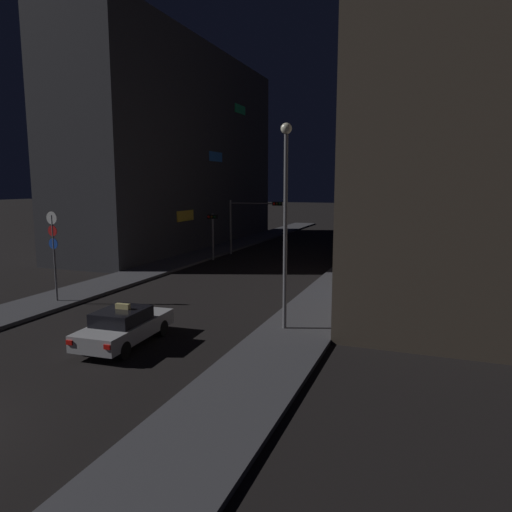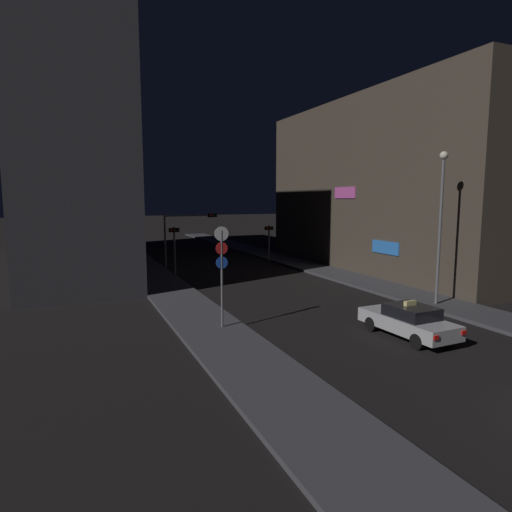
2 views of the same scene
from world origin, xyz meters
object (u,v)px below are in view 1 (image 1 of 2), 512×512
at_px(taxi, 124,326).
at_px(traffic_light_right_kerb, 340,230).
at_px(sign_pole_left, 54,247).
at_px(street_lamp_near_block, 286,203).
at_px(traffic_light_left_kerb, 213,227).
at_px(traffic_light_overhead, 251,215).

relative_size(taxi, traffic_light_right_kerb, 1.31).
height_order(taxi, sign_pole_left, sign_pole_left).
bearing_deg(street_lamp_near_block, traffic_light_left_kerb, 124.25).
xyz_separation_m(traffic_light_left_kerb, traffic_light_right_kerb, (9.64, 3.21, -0.20)).
bearing_deg(traffic_light_right_kerb, taxi, -99.76).
distance_m(taxi, street_lamp_near_block, 7.83).
bearing_deg(street_lamp_near_block, sign_pole_left, 177.98).
distance_m(taxi, traffic_light_left_kerb, 20.58).
distance_m(sign_pole_left, street_lamp_near_block, 12.50).
bearing_deg(taxi, traffic_light_right_kerb, 80.24).
xyz_separation_m(traffic_light_overhead, traffic_light_left_kerb, (-1.93, -3.61, -0.79)).
bearing_deg(street_lamp_near_block, taxi, -145.29).
bearing_deg(sign_pole_left, traffic_light_overhead, 80.36).
bearing_deg(sign_pole_left, street_lamp_near_block, -2.02).
height_order(traffic_light_overhead, sign_pole_left, sign_pole_left).
relative_size(traffic_light_left_kerb, sign_pole_left, 0.83).
height_order(traffic_light_overhead, traffic_light_left_kerb, traffic_light_overhead).
distance_m(traffic_light_left_kerb, sign_pole_left, 15.68).
bearing_deg(taxi, street_lamp_near_block, 34.71).
xyz_separation_m(traffic_light_right_kerb, street_lamp_near_block, (1.29, -19.27, 2.82)).
relative_size(traffic_light_right_kerb, sign_pole_left, 0.76).
bearing_deg(sign_pole_left, traffic_light_right_kerb, 59.76).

